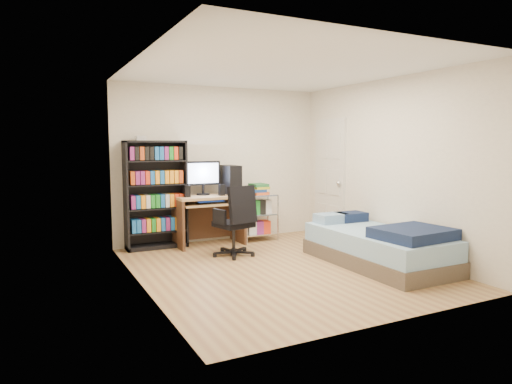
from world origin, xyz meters
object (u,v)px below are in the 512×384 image
computer_desk (214,199)px  bed (379,246)px  media_shelf (156,193)px  office_chair (236,234)px

computer_desk → bed: computer_desk is taller
media_shelf → bed: bearing=-44.1°
computer_desk → office_chair: bearing=-91.7°
computer_desk → office_chair: (-0.03, -0.90, -0.39)m
media_shelf → bed: size_ratio=0.84×
media_shelf → office_chair: media_shelf is taller
media_shelf → bed: 3.33m
media_shelf → computer_desk: media_shelf is taller
computer_desk → media_shelf: bearing=173.9°
office_chair → bed: size_ratio=0.50×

